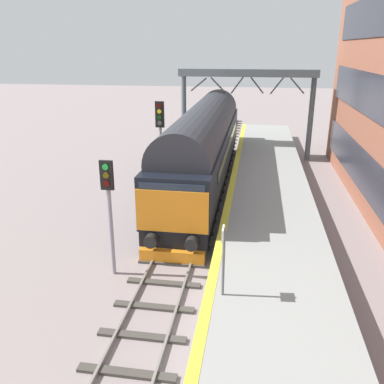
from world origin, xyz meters
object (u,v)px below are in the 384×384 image
object	(u,v)px
diesel_locomotive	(204,144)
platform_number_sign	(223,251)
signal_post_mid	(109,203)
signal_post_far	(160,138)

from	to	relation	value
diesel_locomotive	platform_number_sign	xyz separation A→B (m)	(2.11, -12.33, -0.12)
diesel_locomotive	signal_post_mid	bearing A→B (deg)	-100.54
diesel_locomotive	platform_number_sign	world-z (taller)	diesel_locomotive
diesel_locomotive	signal_post_far	bearing A→B (deg)	-126.38
signal_post_far	platform_number_sign	bearing A→B (deg)	-67.78
signal_post_mid	diesel_locomotive	bearing A→B (deg)	79.46
signal_post_mid	platform_number_sign	xyz separation A→B (m)	(3.99, -2.20, -0.32)
signal_post_far	platform_number_sign	size ratio (longest dim) A/B	2.49
signal_post_far	platform_number_sign	distance (m)	10.60
signal_post_mid	signal_post_far	world-z (taller)	signal_post_far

